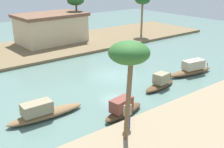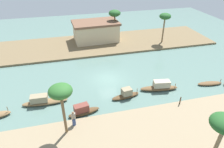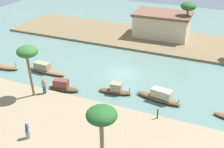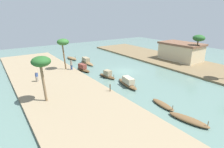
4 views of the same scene
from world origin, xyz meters
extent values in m
plane|color=slate|center=(0.00, 0.00, 0.00)|extent=(72.75, 72.75, 0.00)
cube|color=brown|center=(0.00, 12.81, 0.16)|extent=(47.12, 10.87, 0.32)
ellipsoid|color=brown|center=(1.12, -4.68, 0.21)|extent=(3.74, 1.52, 0.41)
cube|color=gray|center=(1.25, -4.66, 0.84)|extent=(1.31, 1.09, 0.86)
cylinder|color=brown|center=(2.70, -4.44, 0.64)|extent=(0.07, 0.07, 0.53)
ellipsoid|color=brown|center=(-4.27, -6.41, 0.24)|extent=(3.67, 1.57, 0.47)
cube|color=brown|center=(-4.52, -6.46, 0.89)|extent=(1.72, 1.10, 0.83)
ellipsoid|color=brown|center=(5.82, -4.20, 0.27)|extent=(5.06, 1.86, 0.53)
cube|color=tan|center=(6.11, -4.25, 0.95)|extent=(2.23, 1.28, 0.83)
cylinder|color=brown|center=(7.97, -4.54, 0.66)|extent=(0.07, 0.07, 0.36)
ellipsoid|color=brown|center=(-8.50, -3.49, 0.24)|extent=(5.29, 1.31, 0.47)
cube|color=gray|center=(-9.10, -3.47, 0.86)|extent=(1.97, 1.05, 0.77)
cylinder|color=#33477A|center=(-5.49, -8.17, 0.74)|extent=(0.36, 0.36, 0.83)
cube|color=gray|center=(-5.49, -8.17, 1.49)|extent=(0.45, 0.26, 0.66)
sphere|color=#9E7556|center=(-5.49, -8.17, 1.93)|extent=(0.23, 0.23, 0.23)
cylinder|color=brown|center=(-6.30, -9.11, 2.61)|extent=(0.26, 0.56, 4.58)
ellipsoid|color=#2D6628|center=(-6.30, -9.11, 5.32)|extent=(2.11, 2.11, 1.16)
cylinder|color=brown|center=(4.74, 14.38, 2.67)|extent=(0.27, 0.63, 4.70)
ellipsoid|color=#235623|center=(4.74, 14.38, 5.48)|extent=(2.31, 2.31, 1.27)
cylinder|color=#7F6647|center=(13.36, 10.37, 2.63)|extent=(0.29, 0.33, 4.61)
ellipsoid|color=#235623|center=(13.36, 10.37, 5.36)|extent=(2.15, 2.15, 1.18)
cube|color=beige|center=(0.95, 14.48, 2.00)|extent=(8.47, 5.57, 3.36)
cube|color=brown|center=(0.95, 14.48, 3.88)|extent=(8.98, 5.90, 0.39)
camera|label=1|loc=(-15.20, -19.11, 9.07)|focal=44.78mm
camera|label=2|loc=(-5.54, -24.07, 15.53)|focal=32.91mm
camera|label=3|loc=(12.18, -30.64, 16.56)|focal=48.38mm
camera|label=4|loc=(25.69, -20.33, 10.21)|focal=29.88mm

